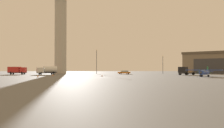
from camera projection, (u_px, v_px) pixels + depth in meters
ground_plane at (104, 77)px, 61.98m from camera, size 400.00×400.00×0.00m
control_tower at (61, 20)px, 116.32m from camera, size 9.60×9.60×41.62m
hangar at (216, 63)px, 121.57m from camera, size 31.24×31.12×9.38m
airplane_blue at (204, 72)px, 66.88m from camera, size 7.50×6.81×2.57m
truck_flatbed_black at (185, 71)px, 87.25m from camera, size 6.84×6.41×2.62m
truck_fuel_tanker_white at (47, 70)px, 94.75m from camera, size 7.07×5.02×2.98m
truck_box_red at (17, 70)px, 97.68m from camera, size 6.52×3.68×2.74m
car_orange at (124, 72)px, 102.66m from camera, size 4.79×2.96×1.37m
light_post_east at (163, 63)px, 115.50m from camera, size 0.44×0.44×7.67m
light_post_centre at (97, 60)px, 110.92m from camera, size 0.44×0.44×9.82m
traffic_cone_near_left at (38, 76)px, 63.93m from camera, size 0.36×0.36×0.61m
traffic_cone_near_right at (53, 75)px, 73.91m from camera, size 0.36×0.36×0.69m
traffic_cone_mid_apron at (102, 75)px, 70.99m from camera, size 0.36×0.36×0.55m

